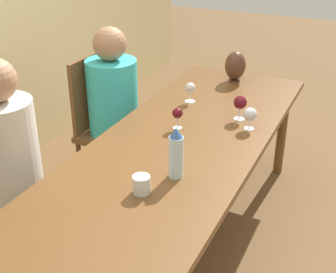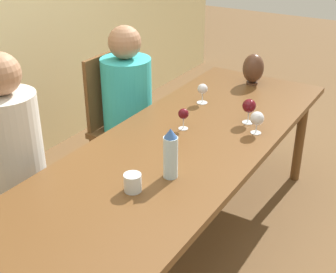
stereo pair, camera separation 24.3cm
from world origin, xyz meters
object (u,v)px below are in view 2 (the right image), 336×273
Objects in this scene: wine_glass_0 at (249,106)px; wine_glass_2 at (203,90)px; vase at (253,69)px; chair_near at (9,185)px; wine_glass_1 at (183,114)px; wine_glass_3 at (257,119)px; person_near at (15,161)px; chair_far at (119,120)px; person_far at (129,106)px; water_bottle at (171,154)px; water_tumbler at (133,183)px.

wine_glass_0 reaches higher than wine_glass_2.
vase is 0.23× the size of chair_near.
wine_glass_1 is 0.42m from wine_glass_3.
person_near is at bearing 155.85° from wine_glass_2.
person_near reaches higher than chair_far.
wine_glass_1 is at bearing 176.76° from vase.
vase is at bearing -49.77° from chair_far.
person_near is (-0.00, -0.09, 0.18)m from chair_near.
water_bottle is at bearing -133.69° from person_far.
wine_glass_2 is 1.00× the size of wine_glass_3.
person_near is at bearing 138.60° from wine_glass_0.
vase is at bearing -24.29° from chair_near.
water_tumbler is 0.87m from chair_near.
wine_glass_2 reaches higher than wine_glass_1.
person_near reaches higher than wine_glass_0.
wine_glass_1 reaches higher than water_tumbler.
person_far is at bearing -5.10° from chair_near.
wine_glass_1 is 0.13× the size of chair_far.
wine_glass_1 is at bearing -43.30° from chair_near.
water_tumbler is 1.23m from person_far.
chair_near is at bearing 93.09° from water_tumbler.
person_far is at bearing 64.69° from wine_glass_1.
person_near is (-1.66, 0.66, -0.16)m from vase.
person_far reaches higher than wine_glass_2.
person_near is (-1.15, 0.52, -0.14)m from wine_glass_2.
vase is 0.23× the size of chair_far.
water_bottle is at bearing 174.45° from wine_glass_0.
chair_far reaches higher than water_tumbler.
water_tumbler is at bearing -169.27° from wine_glass_1.
chair_near reaches higher than wine_glass_1.
vase is at bearing 20.41° from wine_glass_0.
wine_glass_0 is (0.97, -0.16, 0.06)m from water_tumbler.
wine_glass_0 is 1.14× the size of wine_glass_2.
vase is 0.94m from person_far.
vase is at bearing -21.68° from person_near.
chair_far is at bearing 90.00° from person_far.
wine_glass_0 is at bearing -41.40° from person_near.
water_bottle is 1.95× the size of wine_glass_2.
wine_glass_2 is at bearing -27.74° from chair_near.
person_far reaches higher than wine_glass_3.
chair_near is (-1.15, 0.60, -0.31)m from wine_glass_2.
chair_far is at bearing 40.18° from water_tumbler.
wine_glass_1 is at bearing -112.33° from chair_far.
wine_glass_3 is 1.13m from chair_far.
wine_glass_1 is 1.06m from chair_near.
wine_glass_0 reaches higher than wine_glass_1.
person_near is at bearing -175.03° from chair_far.
wine_glass_0 is 0.12× the size of person_far.
wine_glass_0 is at bearing 41.49° from wine_glass_3.
wine_glass_3 reaches higher than water_tumbler.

